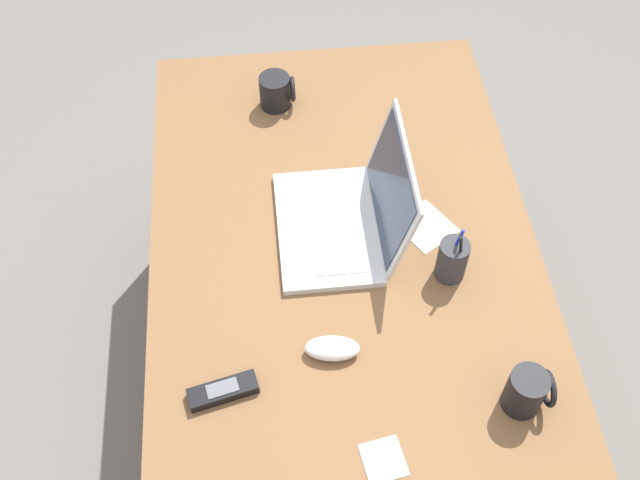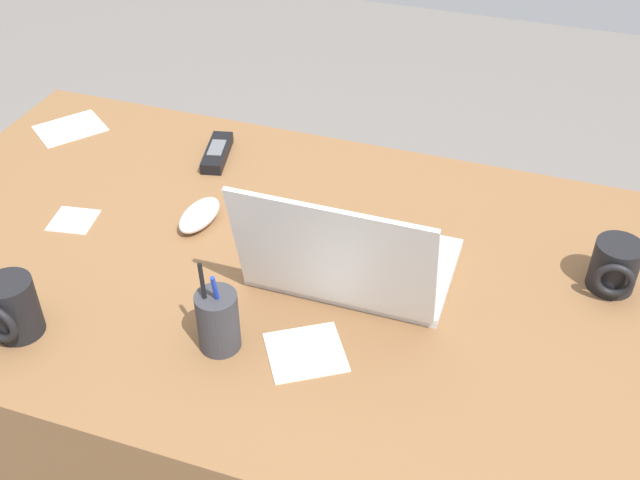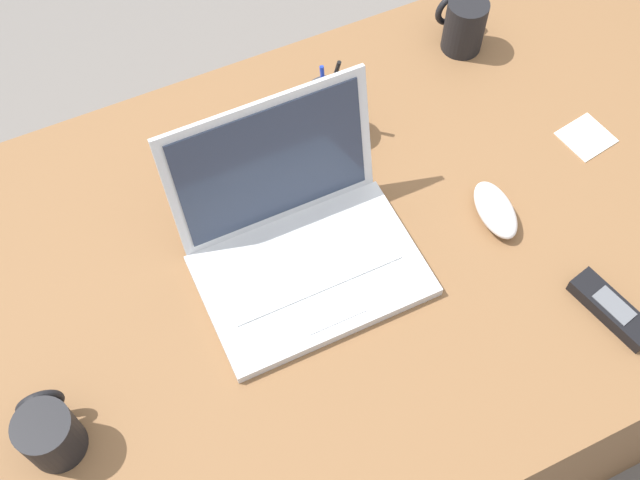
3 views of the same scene
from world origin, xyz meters
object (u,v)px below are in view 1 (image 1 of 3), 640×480
Objects in this scene: computer_mouse at (332,348)px; pen_holder at (452,260)px; coffee_mug_white at (276,91)px; cordless_phone at (223,391)px; laptop at (348,215)px; coffee_mug_tall at (527,391)px.

pen_holder is (-0.17, 0.28, 0.03)m from computer_mouse.
coffee_mug_white is 0.63× the size of cordless_phone.
coffee_mug_white is at bearing 168.70° from cordless_phone.
laptop is 3.69× the size of coffee_mug_white.
coffee_mug_tall is at bearing 31.78° from laptop.
laptop reaches higher than coffee_mug_white.
computer_mouse is 0.24m from cordless_phone.
laptop reaches higher than cordless_phone.
laptop is 2.09× the size of pen_holder.
coffee_mug_white is at bearing -149.33° from pen_holder.
coffee_mug_tall is 0.71× the size of cordless_phone.
computer_mouse is 1.24× the size of coffee_mug_white.
coffee_mug_white is at bearing -162.73° from laptop.
pen_holder is (0.15, 0.21, 0.00)m from laptop.
laptop is 2.33× the size of cordless_phone.
computer_mouse is 1.09× the size of coffee_mug_tall.
laptop is at bearing 17.27° from coffee_mug_white.
computer_mouse is at bearing -112.34° from coffee_mug_tall.
cordless_phone is 0.90× the size of pen_holder.
computer_mouse is 0.39m from coffee_mug_tall.
cordless_phone is at bearing -11.30° from coffee_mug_white.
pen_holder reaches higher than coffee_mug_tall.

